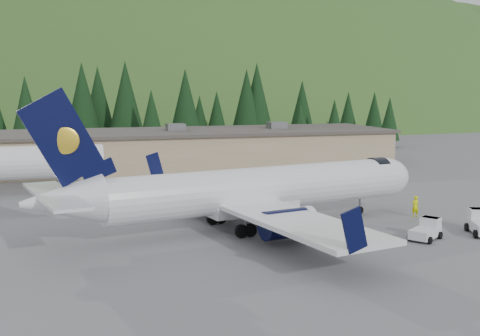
% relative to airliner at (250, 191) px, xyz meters
% --- Properties ---
extents(ground, '(600.00, 600.00, 0.00)m').
position_rel_airliner_xyz_m(ground, '(0.96, 0.20, -2.98)').
color(ground, '#5D5D62').
extents(airliner, '(33.54, 31.69, 11.19)m').
position_rel_airliner_xyz_m(airliner, '(0.00, 0.00, 0.00)').
color(airliner, white).
rests_on(airliner, ground).
extents(baggage_tug_a, '(3.20, 2.83, 1.54)m').
position_rel_airliner_xyz_m(baggage_tug_a, '(11.49, -7.06, -2.29)').
color(baggage_tug_a, silver).
rests_on(baggage_tug_a, ground).
extents(terminal_building, '(71.00, 17.00, 6.10)m').
position_rel_airliner_xyz_m(terminal_building, '(-4.05, 38.20, -0.36)').
color(terminal_building, tan).
rests_on(terminal_building, ground).
extents(ramp_worker, '(0.68, 0.45, 1.86)m').
position_rel_airliner_xyz_m(ramp_worker, '(14.96, -0.07, -2.05)').
color(ramp_worker, '#E2F100').
rests_on(ramp_worker, ground).
extents(tree_line, '(111.17, 18.27, 14.53)m').
position_rel_airliner_xyz_m(tree_line, '(-7.50, 62.43, 4.58)').
color(tree_line, black).
rests_on(tree_line, ground).
extents(hills, '(614.00, 330.00, 300.00)m').
position_rel_airliner_xyz_m(hills, '(54.30, 207.58, -85.78)').
color(hills, '#27561A').
rests_on(hills, ground).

